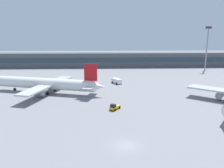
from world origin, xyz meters
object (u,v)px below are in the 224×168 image
Objects in this scene: service_van_white at (117,81)px; floodlight_tower_west at (207,45)px; baggage_tug_yellow at (114,107)px; airplane_mid at (45,84)px.

floodlight_tower_west is (53.01, 32.59, 13.25)m from service_van_white.
service_van_white is 0.22× the size of floodlight_tower_west.
baggage_tug_yellow is at bearing -130.05° from floodlight_tower_west.
baggage_tug_yellow is (23.91, -19.27, -2.57)m from airplane_mid.
airplane_mid reaches higher than baggage_tug_yellow.
floodlight_tower_west is (55.59, 66.12, 13.57)m from baggage_tug_yellow.
airplane_mid is 1.77× the size of floodlight_tower_west.
baggage_tug_yellow is 0.15× the size of floodlight_tower_west.
service_van_white is at bearing -148.42° from floodlight_tower_west.
airplane_mid is 30.16m from service_van_white.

